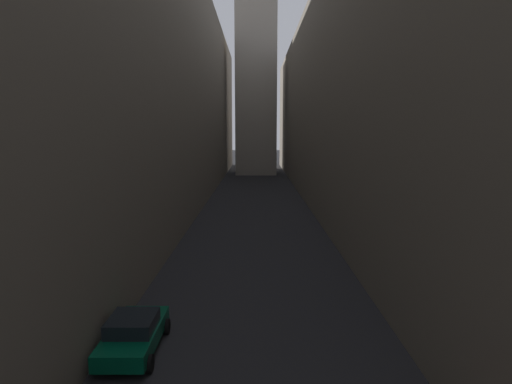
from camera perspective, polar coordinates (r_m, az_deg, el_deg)
ground_plane at (r=44.68m, az=0.02°, el=-2.05°), size 264.00×264.00×0.00m
building_block_left at (r=48.03m, az=-16.42°, el=12.84°), size 15.51×108.00×24.21m
building_block_right at (r=47.64m, az=15.13°, el=11.35°), size 13.34×108.00×21.60m
parked_car_left_third at (r=16.80m, az=-15.95°, el=-17.63°), size 1.97×4.00×1.39m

